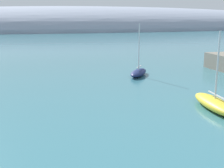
{
  "coord_description": "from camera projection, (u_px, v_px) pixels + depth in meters",
  "views": [
    {
      "loc": [
        -5.99,
        -0.07,
        8.5
      ],
      "look_at": [
        1.52,
        27.9,
        1.89
      ],
      "focal_mm": 48.9,
      "sensor_mm": 36.0,
      "label": 1
    }
  ],
  "objects": [
    {
      "name": "sailboat_yellow_outer_mooring",
      "position": [
        215.0,
        104.0,
        27.8
      ],
      "size": [
        2.68,
        7.32,
        7.13
      ],
      "rotation": [
        0.0,
        0.0,
        1.47
      ],
      "color": "yellow",
      "rests_on": "water"
    },
    {
      "name": "sailboat_navy_near_shore",
      "position": [
        138.0,
        72.0,
        43.17
      ],
      "size": [
        4.57,
        5.55,
        7.35
      ],
      "rotation": [
        0.0,
        0.0,
        4.11
      ],
      "color": "navy",
      "rests_on": "water"
    },
    {
      "name": "distant_ridge",
      "position": [
        85.0,
        29.0,
        185.6
      ],
      "size": [
        361.74,
        85.63,
        26.79
      ],
      "primitive_type": "ellipsoid",
      "color": "#8E99AD",
      "rests_on": "ground"
    }
  ]
}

